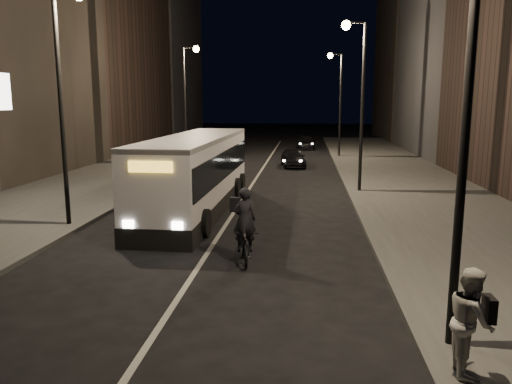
% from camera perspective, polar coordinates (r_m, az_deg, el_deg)
% --- Properties ---
extents(ground, '(180.00, 180.00, 0.00)m').
position_cam_1_polar(ground, '(13.91, -6.75, -8.74)').
color(ground, black).
rests_on(ground, ground).
extents(sidewalk_right, '(7.00, 70.00, 0.16)m').
position_cam_1_polar(sidewalk_right, '(27.76, 17.25, 0.65)').
color(sidewalk_right, '#3B3B38').
rests_on(sidewalk_right, ground).
extents(sidewalk_left, '(7.00, 70.00, 0.16)m').
position_cam_1_polar(sidewalk_left, '(29.49, -17.13, 1.20)').
color(sidewalk_left, '#3B3B38').
rests_on(sidewalk_left, ground).
extents(building_row_right, '(8.00, 61.00, 21.00)m').
position_cam_1_polar(building_row_right, '(42.82, 24.65, 17.46)').
color(building_row_right, black).
rests_on(building_row_right, ground).
extents(building_row_left, '(8.00, 61.00, 22.00)m').
position_cam_1_polar(building_row_left, '(45.90, -19.68, 17.87)').
color(building_row_left, black).
rests_on(building_row_left, ground).
extents(streetlight_right_near, '(1.20, 0.44, 8.12)m').
position_cam_1_polar(streetlight_right_near, '(9.19, 21.75, 14.82)').
color(streetlight_right_near, black).
rests_on(streetlight_right_near, sidewalk_right).
extents(streetlight_right_mid, '(1.20, 0.44, 8.12)m').
position_cam_1_polar(streetlight_right_mid, '(24.96, 11.53, 12.05)').
color(streetlight_right_mid, black).
rests_on(streetlight_right_mid, sidewalk_right).
extents(streetlight_right_far, '(1.20, 0.44, 8.12)m').
position_cam_1_polar(streetlight_right_far, '(40.91, 9.28, 11.37)').
color(streetlight_right_far, black).
rests_on(streetlight_right_far, sidewalk_right).
extents(streetlight_left_near, '(1.20, 0.44, 8.12)m').
position_cam_1_polar(streetlight_left_near, '(18.75, -20.86, 12.22)').
color(streetlight_left_near, black).
rests_on(streetlight_left_near, sidewalk_left).
extents(streetlight_left_far, '(1.20, 0.44, 8.12)m').
position_cam_1_polar(streetlight_left_far, '(35.80, -7.77, 11.58)').
color(streetlight_left_far, black).
rests_on(streetlight_left_far, sidewalk_left).
extents(city_bus, '(2.89, 11.66, 3.12)m').
position_cam_1_polar(city_bus, '(20.84, -6.85, 2.47)').
color(city_bus, white).
rests_on(city_bus, ground).
extents(cyclist_on_bicycle, '(0.99, 1.99, 2.20)m').
position_cam_1_polar(cyclist_on_bicycle, '(14.16, -1.28, -5.22)').
color(cyclist_on_bicycle, black).
rests_on(cyclist_on_bicycle, ground).
extents(pedestrian_woman, '(0.72, 0.90, 1.78)m').
position_cam_1_polar(pedestrian_woman, '(8.98, 23.33, -13.36)').
color(pedestrian_woman, beige).
rests_on(pedestrian_woman, sidewalk_right).
extents(car_near, '(2.02, 3.96, 1.29)m').
position_cam_1_polar(car_near, '(35.04, 4.26, 3.95)').
color(car_near, black).
rests_on(car_near, ground).
extents(car_mid, '(1.65, 4.70, 1.55)m').
position_cam_1_polar(car_mid, '(43.15, -3.01, 5.33)').
color(car_mid, '#3F3F42').
rests_on(car_mid, ground).
extents(car_far, '(1.76, 4.31, 1.25)m').
position_cam_1_polar(car_far, '(48.62, 5.76, 5.68)').
color(car_far, black).
rests_on(car_far, ground).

